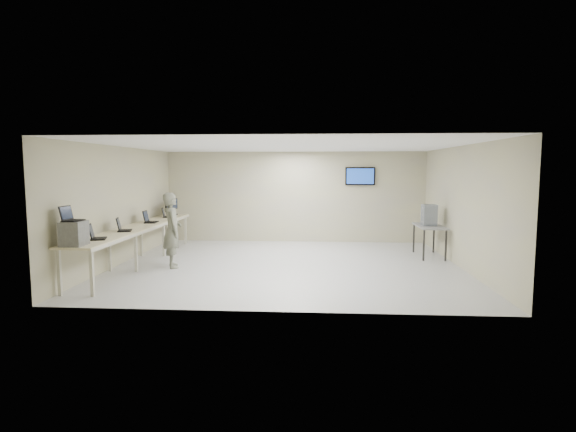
# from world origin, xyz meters

# --- Properties ---
(room) EXTENTS (8.01, 7.01, 2.81)m
(room) POSITION_xyz_m (0.03, 0.06, 1.41)
(room) COLOR silver
(room) RESTS_ON ground
(workbench) EXTENTS (0.76, 6.00, 0.90)m
(workbench) POSITION_xyz_m (-3.59, 0.00, 0.83)
(workbench) COLOR #C9B788
(workbench) RESTS_ON ground
(equipment_box) EXTENTS (0.39, 0.44, 0.44)m
(equipment_box) POSITION_xyz_m (-3.65, -2.75, 1.12)
(equipment_box) COLOR slate
(equipment_box) RESTS_ON workbench
(laptop_on_box) EXTENTS (0.32, 0.37, 0.28)m
(laptop_on_box) POSITION_xyz_m (-3.70, -2.75, 1.41)
(laptop_on_box) COLOR black
(laptop_on_box) RESTS_ON equipment_box
(laptop_0) EXTENTS (0.43, 0.46, 0.30)m
(laptop_0) POSITION_xyz_m (-3.64, -2.02, 0.98)
(laptop_0) COLOR black
(laptop_0) RESTS_ON workbench
(laptop_1) EXTENTS (0.41, 0.45, 0.30)m
(laptop_1) POSITION_xyz_m (-3.61, -0.84, 0.98)
(laptop_1) COLOR black
(laptop_1) RESTS_ON workbench
(laptop_2) EXTENTS (0.36, 0.42, 0.31)m
(laptop_2) POSITION_xyz_m (-3.61, 0.73, 0.98)
(laptop_2) COLOR black
(laptop_2) RESTS_ON workbench
(laptop_3) EXTENTS (0.36, 0.40, 0.27)m
(laptop_3) POSITION_xyz_m (-3.60, 2.00, 0.97)
(laptop_3) COLOR black
(laptop_3) RESTS_ON workbench
(monitor_near) EXTENTS (0.20, 0.44, 0.44)m
(monitor_near) POSITION_xyz_m (-3.60, 2.24, 1.16)
(monitor_near) COLOR black
(monitor_near) RESTS_ON workbench
(monitor_far) EXTENTS (0.22, 0.49, 0.49)m
(monitor_far) POSITION_xyz_m (-3.60, 2.75, 1.19)
(monitor_far) COLOR black
(monitor_far) RESTS_ON workbench
(soldier) EXTENTS (0.64, 0.75, 1.74)m
(soldier) POSITION_xyz_m (-2.63, -0.39, 0.87)
(soldier) COLOR #505648
(soldier) RESTS_ON ground
(side_table) EXTENTS (0.63, 1.36, 0.82)m
(side_table) POSITION_xyz_m (3.60, 1.29, 0.74)
(side_table) COLOR gray
(side_table) RESTS_ON ground
(storage_bins) EXTENTS (0.34, 0.38, 0.54)m
(storage_bins) POSITION_xyz_m (3.58, 1.29, 1.09)
(storage_bins) COLOR gray
(storage_bins) RESTS_ON side_table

